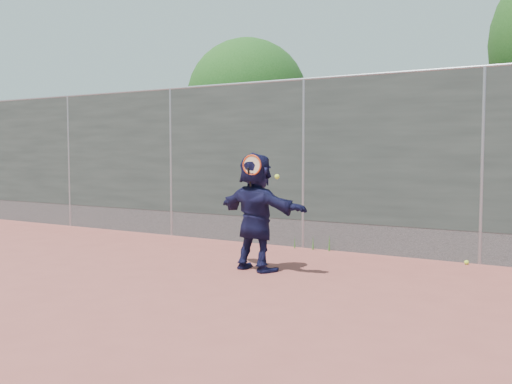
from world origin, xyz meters
The scene contains 7 objects.
ground centered at (0.00, 0.00, 0.00)m, with size 80.00×80.00×0.00m, color #9E4C42.
player centered at (0.27, 1.37, 0.86)m, with size 1.59×0.51×1.71m, color #131436.
ball_ground centered at (2.83, 3.35, 0.03)m, with size 0.07×0.07×0.07m, color #CEF636.
fence centered at (0.00, 3.50, 1.58)m, with size 20.00×0.06×3.03m.
swing_action centered at (0.36, 1.17, 1.50)m, with size 0.59×0.14×0.51m.
tree_left centered at (-2.85, 6.55, 2.94)m, with size 3.15×3.00×4.53m.
weed_clump centered at (0.29, 3.38, 0.13)m, with size 0.68×0.07×0.30m.
Camera 1 is at (4.42, -5.69, 1.71)m, focal length 40.00 mm.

